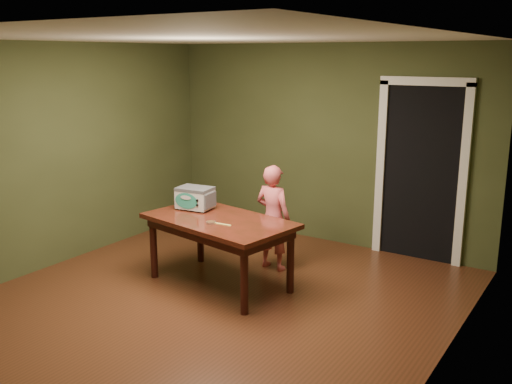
# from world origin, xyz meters

# --- Properties ---
(floor) EXTENTS (5.00, 5.00, 0.00)m
(floor) POSITION_xyz_m (0.00, 0.00, 0.00)
(floor) COLOR #542918
(floor) RESTS_ON ground
(room_shell) EXTENTS (4.52, 5.02, 2.61)m
(room_shell) POSITION_xyz_m (0.00, 0.00, 1.71)
(room_shell) COLOR #404927
(room_shell) RESTS_ON ground
(doorway) EXTENTS (1.10, 0.66, 2.25)m
(doorway) POSITION_xyz_m (1.30, 2.78, 1.06)
(doorway) COLOR black
(doorway) RESTS_ON ground
(dining_table) EXTENTS (1.73, 1.15, 0.75)m
(dining_table) POSITION_xyz_m (-0.22, 0.47, 0.65)
(dining_table) COLOR #39190D
(dining_table) RESTS_ON floor
(toy_oven) EXTENTS (0.44, 0.32, 0.25)m
(toy_oven) POSITION_xyz_m (-0.67, 0.63, 0.89)
(toy_oven) COLOR #4C4F54
(toy_oven) RESTS_ON dining_table
(baking_pan) EXTENTS (0.10, 0.10, 0.02)m
(baking_pan) POSITION_xyz_m (-0.18, 0.28, 0.76)
(baking_pan) COLOR silver
(baking_pan) RESTS_ON dining_table
(spatula) EXTENTS (0.18, 0.04, 0.01)m
(spatula) POSITION_xyz_m (-0.05, 0.31, 0.75)
(spatula) COLOR #F5E86A
(spatula) RESTS_ON dining_table
(child) EXTENTS (0.47, 0.32, 1.23)m
(child) POSITION_xyz_m (0.00, 1.21, 0.62)
(child) COLOR #E85F63
(child) RESTS_ON floor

